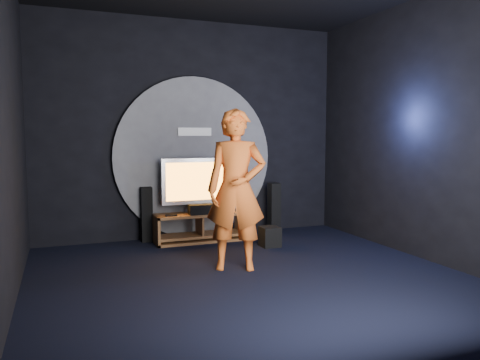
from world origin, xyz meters
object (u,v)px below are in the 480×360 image
at_px(tower_speaker_right, 274,208).
at_px(subwoofer, 270,237).
at_px(tower_speaker_left, 146,214).
at_px(media_console, 200,229).
at_px(tv, 198,183).
at_px(player, 236,190).

bearing_deg(tower_speaker_right, subwoofer, -118.70).
bearing_deg(tower_speaker_left, media_console, -20.87).
bearing_deg(subwoofer, tv, 139.03).
bearing_deg(tower_speaker_right, player, -127.46).
height_order(tower_speaker_left, player, player).
distance_m(subwoofer, player, 1.52).
bearing_deg(media_console, player, -89.99).
relative_size(tv, tower_speaker_left, 1.35).
xyz_separation_m(tower_speaker_right, player, (-1.34, -1.75, 0.57)).
height_order(tv, subwoofer, tv).
bearing_deg(media_console, tower_speaker_left, 159.13).
xyz_separation_m(tv, subwoofer, (0.89, -0.77, -0.77)).
height_order(tv, tower_speaker_left, tv).
bearing_deg(tower_speaker_right, tower_speaker_left, 175.53).
relative_size(media_console, tower_speaker_left, 1.64).
xyz_separation_m(tower_speaker_left, subwoofer, (1.67, -1.00, -0.28)).
xyz_separation_m(tv, tower_speaker_left, (-0.78, 0.23, -0.49)).
bearing_deg(tv, media_console, -84.02).
xyz_separation_m(media_console, tower_speaker_right, (1.34, 0.13, 0.24)).
bearing_deg(media_console, tv, 95.98).
relative_size(tv, player, 0.58).
relative_size(tv, tower_speaker_right, 1.35).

